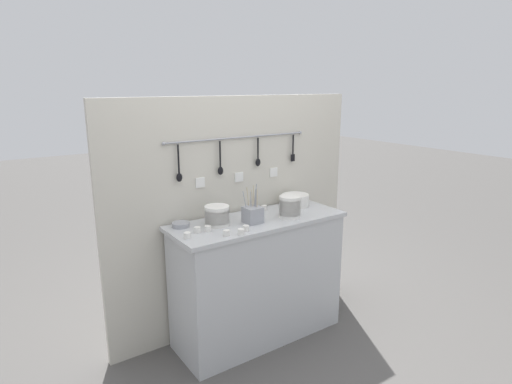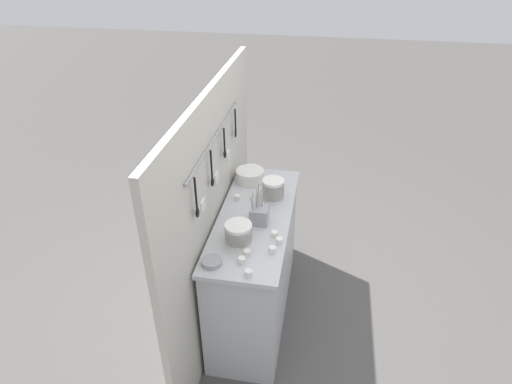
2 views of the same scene
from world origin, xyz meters
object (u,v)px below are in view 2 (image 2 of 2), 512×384
(steel_mixing_bowl, at_px, (212,262))
(cup_back_left, at_px, (248,273))
(bowl_stack_back_corner, at_px, (273,190))
(cup_by_caddy, at_px, (237,197))
(cup_beside_plates, at_px, (272,250))
(cup_edge_far, at_px, (279,241))
(cup_front_right, at_px, (242,260))
(cup_mid_row, at_px, (247,253))
(plate_stack, at_px, (250,176))
(cup_back_right, at_px, (274,234))
(bowl_stack_short_front, at_px, (239,234))
(cutlery_caddy, at_px, (259,215))

(steel_mixing_bowl, relative_size, cup_back_left, 2.75)
(bowl_stack_back_corner, distance_m, cup_by_caddy, 0.26)
(cup_back_left, height_order, cup_beside_plates, same)
(cup_edge_far, xyz_separation_m, cup_back_left, (-0.32, 0.13, 0.00))
(cup_front_right, relative_size, cup_beside_plates, 1.00)
(steel_mixing_bowl, height_order, cup_mid_row, cup_mid_row)
(plate_stack, relative_size, cup_back_right, 4.91)
(cup_by_caddy, bearing_deg, bowl_stack_short_front, -166.83)
(plate_stack, relative_size, cup_back_left, 4.91)
(cup_back_left, xyz_separation_m, cup_back_right, (0.38, -0.09, 0.00))
(cutlery_caddy, xyz_separation_m, cup_front_right, (-0.41, 0.03, -0.04))
(bowl_stack_back_corner, bearing_deg, cup_mid_row, 174.20)
(cup_back_right, xyz_separation_m, cup_by_caddy, (0.38, 0.32, 0.00))
(cup_front_right, relative_size, cup_back_left, 1.00)
(cup_edge_far, height_order, cup_beside_plates, same)
(bowl_stack_short_front, bearing_deg, cup_front_right, -162.45)
(bowl_stack_back_corner, distance_m, cup_edge_far, 0.51)
(cup_edge_far, xyz_separation_m, cup_back_right, (0.06, 0.04, 0.00))
(cup_back_left, bearing_deg, plate_stack, 10.21)
(bowl_stack_short_front, xyz_separation_m, cutlery_caddy, (0.23, -0.09, -0.01))
(bowl_stack_short_front, distance_m, cup_back_left, 0.31)
(cutlery_caddy, bearing_deg, cup_back_left, -177.10)
(cup_front_right, bearing_deg, cup_mid_row, -13.89)
(cup_by_caddy, bearing_deg, cup_back_right, -139.61)
(bowl_stack_short_front, height_order, cup_back_right, bowl_stack_short_front)
(cup_back_left, bearing_deg, steel_mixing_bowl, 74.90)
(cutlery_caddy, distance_m, cup_edge_far, 0.26)
(cup_mid_row, bearing_deg, cup_back_right, -32.74)
(plate_stack, height_order, cutlery_caddy, cutlery_caddy)
(bowl_stack_back_corner, height_order, bowl_stack_short_front, bowl_stack_back_corner)
(bowl_stack_short_front, bearing_deg, bowl_stack_back_corner, -14.81)
(cup_mid_row, distance_m, cup_back_right, 0.25)
(cup_back_left, xyz_separation_m, cup_beside_plates, (0.23, -0.10, 0.00))
(cutlery_caddy, distance_m, cup_by_caddy, 0.32)
(cup_mid_row, distance_m, cup_edge_far, 0.23)
(bowl_stack_short_front, xyz_separation_m, cup_back_left, (-0.28, -0.12, -0.05))
(plate_stack, relative_size, steel_mixing_bowl, 1.78)
(cutlery_caddy, relative_size, cup_back_left, 6.21)
(cup_front_right, xyz_separation_m, cup_by_caddy, (0.66, 0.17, 0.00))
(cutlery_caddy, bearing_deg, cup_edge_far, -141.13)
(cup_by_caddy, bearing_deg, plate_stack, -8.43)
(cup_front_right, height_order, cup_back_left, same)
(cup_back_right, relative_size, cup_by_caddy, 1.00)
(steel_mixing_bowl, distance_m, cup_edge_far, 0.44)
(cup_beside_plates, bearing_deg, cup_by_caddy, 31.84)
(cup_mid_row, height_order, cup_front_right, same)
(cutlery_caddy, xyz_separation_m, cup_back_right, (-0.14, -0.12, -0.04))
(plate_stack, height_order, steel_mixing_bowl, plate_stack)
(bowl_stack_short_front, distance_m, cup_front_right, 0.20)
(cup_edge_far, bearing_deg, cup_back_right, 31.91)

